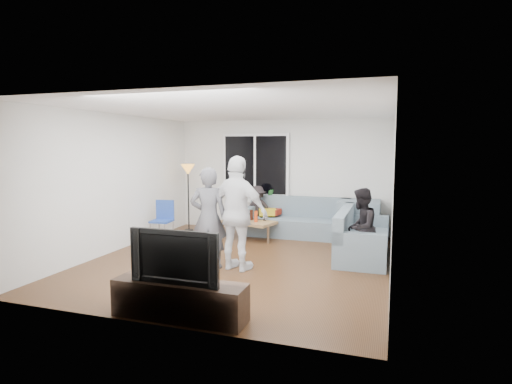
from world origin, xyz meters
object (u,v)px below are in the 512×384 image
(player_left, at_px, (209,218))
(spectator_back, at_px, (258,210))
(side_chair, at_px, (162,222))
(television, at_px, (179,255))
(sofa_right_section, at_px, (363,233))
(floor_lamp, at_px, (188,198))
(coffee_table, at_px, (249,230))
(tv_console, at_px, (180,300))
(sofa_back_section, at_px, (296,217))
(player_right, at_px, (238,214))
(spectator_right, at_px, (361,228))

(player_left, relative_size, spectator_back, 1.52)
(side_chair, xyz_separation_m, television, (2.24, -3.34, 0.32))
(side_chair, distance_m, player_left, 2.23)
(sofa_right_section, relative_size, player_left, 1.21)
(floor_lamp, bearing_deg, side_chair, -90.00)
(coffee_table, xyz_separation_m, tv_console, (0.59, -4.16, 0.02))
(floor_lamp, bearing_deg, sofa_back_section, 5.02)
(player_right, xyz_separation_m, spectator_back, (-0.58, 2.80, -0.38))
(spectator_right, xyz_separation_m, tv_console, (-1.83, -2.80, -0.44))
(floor_lamp, distance_m, television, 5.07)
(sofa_right_section, distance_m, tv_console, 3.92)
(television, bearing_deg, floor_lamp, 116.21)
(player_right, distance_m, spectator_right, 2.05)
(spectator_right, bearing_deg, sofa_back_section, -129.69)
(sofa_right_section, distance_m, spectator_back, 2.79)
(sofa_right_section, relative_size, player_right, 1.08)
(coffee_table, xyz_separation_m, player_left, (0.06, -2.19, 0.63))
(sofa_back_section, distance_m, player_right, 2.84)
(sofa_back_section, xyz_separation_m, sofa_right_section, (1.53, -1.31, 0.00))
(spectator_back, distance_m, tv_console, 4.85)
(floor_lamp, bearing_deg, tv_console, -63.79)
(coffee_table, bearing_deg, television, -81.90)
(floor_lamp, relative_size, player_left, 0.94)
(floor_lamp, bearing_deg, sofa_right_section, -14.92)
(sofa_right_section, xyz_separation_m, spectator_back, (-2.44, 1.34, 0.12))
(tv_console, bearing_deg, side_chair, 123.84)
(player_left, relative_size, television, 1.52)
(tv_console, distance_m, television, 0.53)
(spectator_back, height_order, tv_console, spectator_back)
(coffee_table, height_order, television, television)
(sofa_back_section, relative_size, player_left, 1.39)
(sofa_right_section, bearing_deg, floor_lamp, 75.08)
(sofa_right_section, distance_m, coffee_table, 2.53)
(spectator_right, relative_size, tv_console, 0.82)
(side_chair, bearing_deg, television, -61.90)
(sofa_right_section, bearing_deg, tv_console, 152.11)
(television, bearing_deg, player_right, 90.89)
(player_left, height_order, spectator_back, player_left)
(sofa_back_section, distance_m, tv_console, 4.78)
(sofa_right_section, bearing_deg, spectator_right, -180.00)
(player_right, bearing_deg, floor_lamp, -36.28)
(side_chair, height_order, tv_console, side_chair)
(side_chair, distance_m, spectator_back, 2.19)
(side_chair, bearing_deg, coffee_table, 20.86)
(side_chair, xyz_separation_m, spectator_back, (1.63, 1.46, 0.12))
(player_right, bearing_deg, player_left, 15.95)
(sofa_right_section, distance_m, side_chair, 4.07)
(spectator_back, xyz_separation_m, tv_console, (0.61, -4.80, -0.33))
(sofa_back_section, height_order, tv_console, sofa_back_section)
(player_left, distance_m, tv_console, 2.13)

